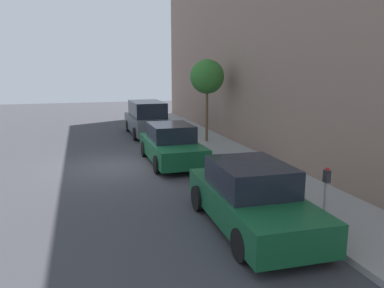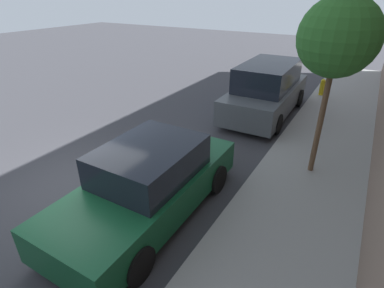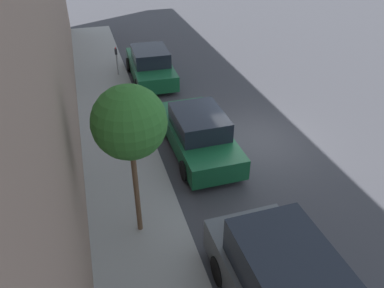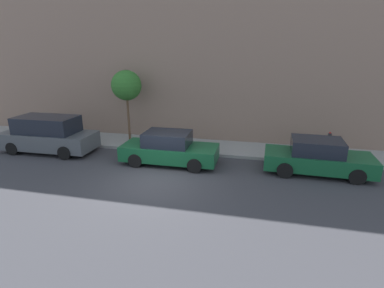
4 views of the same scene
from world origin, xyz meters
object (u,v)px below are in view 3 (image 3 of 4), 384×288
(parked_sedan_nearest, at_px, (151,65))
(street_tree, at_px, (129,123))
(parked_sedan_second, at_px, (198,133))
(parking_meter_near, at_px, (117,58))

(parked_sedan_nearest, xyz_separation_m, street_tree, (2.26, 9.82, 2.58))
(parked_sedan_second, bearing_deg, parking_meter_near, -76.04)
(parking_meter_near, bearing_deg, street_tree, 85.88)
(parking_meter_near, relative_size, street_tree, 0.34)
(parking_meter_near, xyz_separation_m, street_tree, (0.76, 10.53, 2.33))
(parked_sedan_nearest, height_order, street_tree, street_tree)
(parked_sedan_second, height_order, street_tree, street_tree)
(parked_sedan_second, relative_size, street_tree, 1.13)
(parked_sedan_nearest, height_order, parked_sedan_second, same)
(parked_sedan_nearest, distance_m, street_tree, 10.41)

